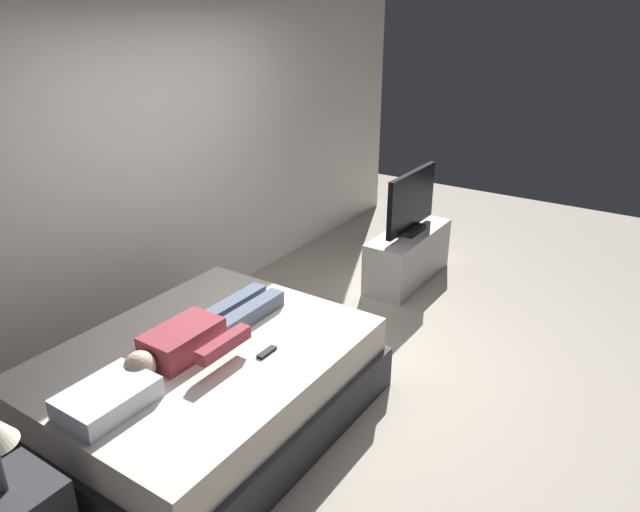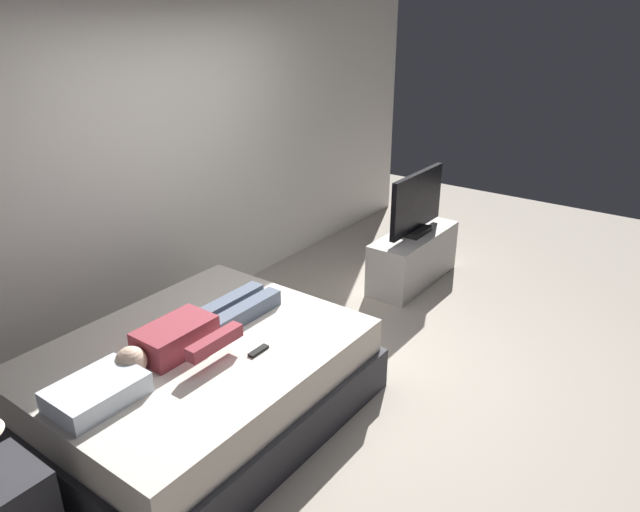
{
  "view_description": "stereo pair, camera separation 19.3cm",
  "coord_description": "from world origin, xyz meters",
  "px_view_note": "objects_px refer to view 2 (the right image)",
  "views": [
    {
      "loc": [
        -3.12,
        -1.78,
        2.52
      ],
      "look_at": [
        0.41,
        0.57,
        0.69
      ],
      "focal_mm": 33.34,
      "sensor_mm": 36.0,
      "label": 1
    },
    {
      "loc": [
        -3.01,
        -1.94,
        2.52
      ],
      "look_at": [
        0.41,
        0.57,
        0.69
      ],
      "focal_mm": 33.34,
      "sensor_mm": 36.0,
      "label": 2
    }
  ],
  "objects_px": {
    "person": "(193,331)",
    "bed": "(198,382)",
    "remote": "(258,351)",
    "tv": "(417,205)",
    "tv_stand": "(413,258)",
    "pillow": "(97,392)"
  },
  "relations": [
    {
      "from": "person",
      "to": "bed",
      "type": "bearing_deg",
      "value": -130.14
    },
    {
      "from": "remote",
      "to": "tv",
      "type": "height_order",
      "value": "tv"
    },
    {
      "from": "bed",
      "to": "pillow",
      "type": "height_order",
      "value": "pillow"
    },
    {
      "from": "person",
      "to": "tv_stand",
      "type": "height_order",
      "value": "person"
    },
    {
      "from": "person",
      "to": "remote",
      "type": "relative_size",
      "value": 8.4
    },
    {
      "from": "remote",
      "to": "tv",
      "type": "relative_size",
      "value": 0.17
    },
    {
      "from": "bed",
      "to": "pillow",
      "type": "relative_size",
      "value": 4.23
    },
    {
      "from": "bed",
      "to": "tv_stand",
      "type": "relative_size",
      "value": 1.84
    },
    {
      "from": "bed",
      "to": "pillow",
      "type": "xyz_separation_m",
      "value": [
        -0.69,
        0.0,
        0.34
      ]
    },
    {
      "from": "bed",
      "to": "pillow",
      "type": "bearing_deg",
      "value": 180.0
    },
    {
      "from": "remote",
      "to": "tv",
      "type": "xyz_separation_m",
      "value": [
        2.46,
        0.23,
        0.24
      ]
    },
    {
      "from": "remote",
      "to": "person",
      "type": "bearing_deg",
      "value": 110.47
    },
    {
      "from": "pillow",
      "to": "person",
      "type": "distance_m",
      "value": 0.72
    },
    {
      "from": "pillow",
      "to": "person",
      "type": "bearing_deg",
      "value": 2.71
    },
    {
      "from": "pillow",
      "to": "tv_stand",
      "type": "xyz_separation_m",
      "value": [
        3.34,
        -0.14,
        -0.35
      ]
    },
    {
      "from": "tv",
      "to": "person",
      "type": "bearing_deg",
      "value": 176.18
    },
    {
      "from": "person",
      "to": "tv",
      "type": "xyz_separation_m",
      "value": [
        2.62,
        -0.17,
        0.16
      ]
    },
    {
      "from": "bed",
      "to": "tv_stand",
      "type": "distance_m",
      "value": 2.65
    },
    {
      "from": "bed",
      "to": "tv_stand",
      "type": "bearing_deg",
      "value": -3.04
    },
    {
      "from": "bed",
      "to": "tv",
      "type": "bearing_deg",
      "value": -3.04
    },
    {
      "from": "bed",
      "to": "remote",
      "type": "xyz_separation_m",
      "value": [
        0.18,
        -0.37,
        0.29
      ]
    },
    {
      "from": "pillow",
      "to": "tv_stand",
      "type": "relative_size",
      "value": 0.44
    }
  ]
}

